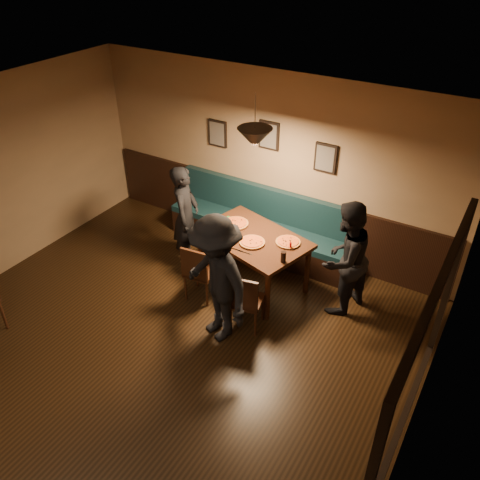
{
  "coord_description": "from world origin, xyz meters",
  "views": [
    {
      "loc": [
        3.15,
        -2.57,
        4.51
      ],
      "look_at": [
        0.36,
        2.05,
        0.95
      ],
      "focal_mm": 36.7,
      "sensor_mm": 36.0,
      "label": 1
    }
  ],
  "objects_px": {
    "diner_right": "(344,259)",
    "diner_front": "(216,280)",
    "dining_table": "(253,260)",
    "chair_near_right": "(247,299)",
    "chair_near_left": "(201,271)",
    "tabasco_bottle": "(290,245)",
    "booth_bench": "(258,223)",
    "diner_left": "(186,216)",
    "soda_glass": "(283,257)"
  },
  "relations": [
    {
      "from": "diner_right",
      "to": "diner_front",
      "type": "xyz_separation_m",
      "value": [
        -1.14,
        -1.29,
        0.06
      ]
    },
    {
      "from": "dining_table",
      "to": "chair_near_right",
      "type": "xyz_separation_m",
      "value": [
        0.38,
        -0.81,
        0.03
      ]
    },
    {
      "from": "chair_near_left",
      "to": "diner_right",
      "type": "bearing_deg",
      "value": 17.03
    },
    {
      "from": "diner_front",
      "to": "tabasco_bottle",
      "type": "relative_size",
      "value": 13.32
    },
    {
      "from": "dining_table",
      "to": "diner_right",
      "type": "distance_m",
      "value": 1.35
    },
    {
      "from": "dining_table",
      "to": "chair_near_left",
      "type": "relative_size",
      "value": 1.72
    },
    {
      "from": "booth_bench",
      "to": "chair_near_right",
      "type": "distance_m",
      "value": 1.78
    },
    {
      "from": "booth_bench",
      "to": "diner_left",
      "type": "distance_m",
      "value": 1.17
    },
    {
      "from": "booth_bench",
      "to": "dining_table",
      "type": "relative_size",
      "value": 1.99
    },
    {
      "from": "dining_table",
      "to": "diner_right",
      "type": "xyz_separation_m",
      "value": [
        1.28,
        0.15,
        0.41
      ]
    },
    {
      "from": "dining_table",
      "to": "soda_glass",
      "type": "relative_size",
      "value": 9.99
    },
    {
      "from": "chair_near_left",
      "to": "diner_front",
      "type": "xyz_separation_m",
      "value": [
        0.6,
        -0.51,
        0.43
      ]
    },
    {
      "from": "chair_near_right",
      "to": "soda_glass",
      "type": "bearing_deg",
      "value": 51.89
    },
    {
      "from": "dining_table",
      "to": "chair_near_right",
      "type": "bearing_deg",
      "value": -49.7
    },
    {
      "from": "dining_table",
      "to": "diner_left",
      "type": "xyz_separation_m",
      "value": [
        -1.15,
        -0.01,
        0.39
      ]
    },
    {
      "from": "chair_near_right",
      "to": "diner_front",
      "type": "xyz_separation_m",
      "value": [
        -0.24,
        -0.32,
        0.43
      ]
    },
    {
      "from": "chair_near_right",
      "to": "booth_bench",
      "type": "bearing_deg",
      "value": 102.37
    },
    {
      "from": "chair_near_left",
      "to": "chair_near_right",
      "type": "xyz_separation_m",
      "value": [
        0.85,
        -0.19,
        -0.0
      ]
    },
    {
      "from": "tabasco_bottle",
      "to": "dining_table",
      "type": "bearing_deg",
      "value": 178.82
    },
    {
      "from": "booth_bench",
      "to": "chair_near_left",
      "type": "relative_size",
      "value": 3.41
    },
    {
      "from": "diner_right",
      "to": "soda_glass",
      "type": "height_order",
      "value": "diner_right"
    },
    {
      "from": "diner_right",
      "to": "chair_near_right",
      "type": "bearing_deg",
      "value": -24.92
    },
    {
      "from": "dining_table",
      "to": "diner_left",
      "type": "distance_m",
      "value": 1.21
    },
    {
      "from": "chair_near_right",
      "to": "diner_left",
      "type": "height_order",
      "value": "diner_left"
    },
    {
      "from": "diner_front",
      "to": "chair_near_right",
      "type": "bearing_deg",
      "value": 76.28
    },
    {
      "from": "chair_near_right",
      "to": "diner_left",
      "type": "distance_m",
      "value": 1.77
    },
    {
      "from": "booth_bench",
      "to": "soda_glass",
      "type": "relative_size",
      "value": 19.85
    },
    {
      "from": "diner_front",
      "to": "chair_near_left",
      "type": "bearing_deg",
      "value": 162.8
    },
    {
      "from": "chair_near_right",
      "to": "diner_left",
      "type": "relative_size",
      "value": 0.55
    },
    {
      "from": "diner_right",
      "to": "diner_front",
      "type": "bearing_deg",
      "value": -23.51
    },
    {
      "from": "soda_glass",
      "to": "tabasco_bottle",
      "type": "bearing_deg",
      "value": 98.56
    },
    {
      "from": "dining_table",
      "to": "diner_front",
      "type": "distance_m",
      "value": 1.23
    },
    {
      "from": "soda_glass",
      "to": "diner_left",
      "type": "bearing_deg",
      "value": 170.32
    },
    {
      "from": "chair_near_left",
      "to": "soda_glass",
      "type": "height_order",
      "value": "soda_glass"
    },
    {
      "from": "booth_bench",
      "to": "tabasco_bottle",
      "type": "relative_size",
      "value": 23.02
    },
    {
      "from": "diner_front",
      "to": "diner_left",
      "type": "bearing_deg",
      "value": 162.06
    },
    {
      "from": "diner_front",
      "to": "soda_glass",
      "type": "height_order",
      "value": "diner_front"
    },
    {
      "from": "soda_glass",
      "to": "tabasco_bottle",
      "type": "relative_size",
      "value": 1.16
    },
    {
      "from": "diner_left",
      "to": "tabasco_bottle",
      "type": "height_order",
      "value": "diner_left"
    },
    {
      "from": "booth_bench",
      "to": "chair_near_right",
      "type": "bearing_deg",
      "value": -65.15
    },
    {
      "from": "diner_left",
      "to": "diner_front",
      "type": "relative_size",
      "value": 0.92
    },
    {
      "from": "tabasco_bottle",
      "to": "diner_left",
      "type": "bearing_deg",
      "value": 179.89
    },
    {
      "from": "chair_near_left",
      "to": "soda_glass",
      "type": "bearing_deg",
      "value": 9.05
    },
    {
      "from": "booth_bench",
      "to": "chair_near_right",
      "type": "xyz_separation_m",
      "value": [
        0.75,
        -1.61,
        -0.06
      ]
    },
    {
      "from": "chair_near_left",
      "to": "tabasco_bottle",
      "type": "bearing_deg",
      "value": 23.44
    },
    {
      "from": "booth_bench",
      "to": "chair_near_left",
      "type": "bearing_deg",
      "value": -94.01
    },
    {
      "from": "booth_bench",
      "to": "dining_table",
      "type": "xyz_separation_m",
      "value": [
        0.36,
        -0.8,
        -0.1
      ]
    },
    {
      "from": "diner_left",
      "to": "tabasco_bottle",
      "type": "xyz_separation_m",
      "value": [
        1.73,
        -0.0,
        0.08
      ]
    },
    {
      "from": "diner_right",
      "to": "diner_front",
      "type": "distance_m",
      "value": 1.72
    },
    {
      "from": "dining_table",
      "to": "tabasco_bottle",
      "type": "relative_size",
      "value": 11.58
    }
  ]
}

